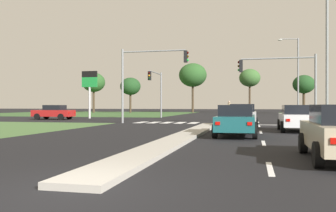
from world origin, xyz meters
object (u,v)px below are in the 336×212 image
(street_lamp_second, at_px, (327,43))
(pedestrian_at_median, at_px, (229,107))
(car_silver_third, at_px, (242,115))
(car_white_fourth, at_px, (297,118))
(car_red_second, at_px, (54,112))
(car_teal_near, at_px, (236,120))
(traffic_signal_far_left, at_px, (157,85))
(street_lamp_third, at_px, (296,73))
(traffic_signal_near_right, at_px, (285,76))
(treeline_third, at_px, (193,75))
(traffic_signal_near_left, at_px, (146,71))
(treeline_near, at_px, (94,83))
(treeline_fourth, at_px, (250,78))
(treeline_second, at_px, (130,86))
(fuel_price_totem, at_px, (90,84))
(treeline_fifth, at_px, (304,85))

(street_lamp_second, height_order, pedestrian_at_median, street_lamp_second)
(car_silver_third, distance_m, car_white_fourth, 4.83)
(car_red_second, bearing_deg, car_silver_third, -114.26)
(car_teal_near, bearing_deg, street_lamp_second, 60.94)
(traffic_signal_far_left, distance_m, street_lamp_third, 17.29)
(traffic_signal_near_right, height_order, traffic_signal_far_left, traffic_signal_far_left)
(street_lamp_second, bearing_deg, pedestrian_at_median, 116.93)
(car_red_second, relative_size, treeline_third, 0.43)
(traffic_signal_far_left, bearing_deg, traffic_signal_near_left, -79.84)
(pedestrian_at_median, xyz_separation_m, treeline_near, (-27.78, 22.34, 4.65))
(car_teal_near, bearing_deg, treeline_third, 101.44)
(car_teal_near, xyz_separation_m, street_lamp_third, (5.88, 29.21, 4.62))
(car_white_fourth, height_order, pedestrian_at_median, pedestrian_at_median)
(treeline_fourth, bearing_deg, car_red_second, -117.97)
(car_white_fourth, relative_size, treeline_second, 0.63)
(fuel_price_totem, xyz_separation_m, treeline_fifth, (26.44, 28.71, 1.16))
(treeline_near, bearing_deg, treeline_second, 11.17)
(street_lamp_third, bearing_deg, treeline_fifth, 80.47)
(street_lamp_second, distance_m, treeline_fifth, 38.38)
(treeline_near, height_order, treeline_third, treeline_third)
(street_lamp_second, bearing_deg, treeline_third, 111.38)
(treeline_second, xyz_separation_m, treeline_third, (11.72, 3.84, 2.29))
(traffic_signal_near_left, xyz_separation_m, treeline_near, (-21.97, 38.04, 1.63))
(car_white_fourth, distance_m, fuel_price_totem, 26.35)
(street_lamp_second, distance_m, treeline_near, 52.46)
(traffic_signal_far_left, relative_size, treeline_fourth, 0.65)
(traffic_signal_near_right, height_order, street_lamp_third, street_lamp_third)
(car_silver_third, height_order, treeline_fifth, treeline_fifth)
(car_red_second, relative_size, traffic_signal_far_left, 0.79)
(fuel_price_totem, bearing_deg, street_lamp_second, -22.28)
(car_teal_near, height_order, street_lamp_second, street_lamp_second)
(car_teal_near, xyz_separation_m, treeline_fifth, (9.22, 49.09, 4.26))
(fuel_price_totem, xyz_separation_m, treeline_third, (6.23, 33.99, 3.54))
(traffic_signal_near_left, xyz_separation_m, treeline_fourth, (7.94, 42.18, 2.29))
(car_teal_near, distance_m, traffic_signal_near_right, 11.90)
(traffic_signal_near_left, xyz_separation_m, traffic_signal_far_left, (-2.01, 11.21, -0.55))
(street_lamp_second, xyz_separation_m, treeline_near, (-35.88, 38.28, -0.11))
(street_lamp_second, distance_m, treeline_third, 46.76)
(treeline_fifth, bearing_deg, car_silver_third, -102.47)
(car_silver_third, distance_m, traffic_signal_near_left, 9.31)
(traffic_signal_near_right, bearing_deg, treeline_fifth, 80.87)
(pedestrian_at_median, height_order, treeline_third, treeline_third)
(street_lamp_third, height_order, treeline_fourth, street_lamp_third)
(car_white_fourth, bearing_deg, traffic_signal_near_right, 91.05)
(traffic_signal_far_left, height_order, treeline_near, treeline_near)
(car_silver_third, distance_m, treeline_near, 51.34)
(car_red_second, xyz_separation_m, treeline_fourth, (19.52, 36.76, 5.82))
(fuel_price_totem, relative_size, treeline_fifth, 0.80)
(treeline_second, distance_m, treeline_third, 12.55)
(car_red_second, distance_m, car_silver_third, 21.41)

